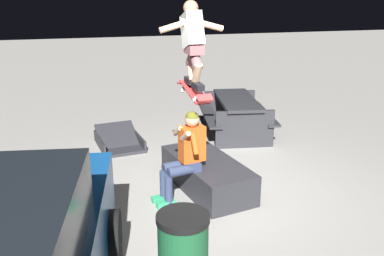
{
  "coord_description": "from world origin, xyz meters",
  "views": [
    {
      "loc": [
        -5.39,
        1.73,
        2.93
      ],
      "look_at": [
        0.05,
        0.41,
        1.05
      ],
      "focal_mm": 40.39,
      "sensor_mm": 36.0,
      "label": 1
    }
  ],
  "objects": [
    {
      "name": "kicker_ramp",
      "position": [
        2.35,
        1.27,
        0.07
      ],
      "size": [
        1.15,
        0.91,
        0.44
      ],
      "color": "#28282D",
      "rests_on": "ground"
    },
    {
      "name": "ground_plane",
      "position": [
        0.0,
        0.0,
        0.0
      ],
      "size": [
        40.0,
        40.0,
        0.0
      ],
      "primitive_type": "plane",
      "color": "gray"
    },
    {
      "name": "skater_airborne",
      "position": [
        0.23,
        0.36,
        2.22
      ],
      "size": [
        0.63,
        0.89,
        1.12
      ],
      "color": "black"
    },
    {
      "name": "skateboard",
      "position": [
        0.17,
        0.36,
        1.53
      ],
      "size": [
        1.03,
        0.27,
        0.17
      ],
      "color": "#B72D2D"
    },
    {
      "name": "picnic_table_back",
      "position": [
        2.51,
        -1.11,
        0.5
      ],
      "size": [
        1.86,
        1.55,
        0.75
      ],
      "color": "#28282D",
      "rests_on": "ground"
    },
    {
      "name": "ledge_box_main",
      "position": [
        0.28,
        0.12,
        0.23
      ],
      "size": [
        1.82,
        1.12,
        0.45
      ],
      "primitive_type": "cube",
      "rotation": [
        0.0,
        0.0,
        0.22
      ],
      "color": "#28282D",
      "rests_on": "ground"
    },
    {
      "name": "person_sitting_on_ledge",
      "position": [
        0.03,
        0.51,
        0.71
      ],
      "size": [
        0.59,
        0.78,
        1.29
      ],
      "color": "#2D3856",
      "rests_on": "ground"
    }
  ]
}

